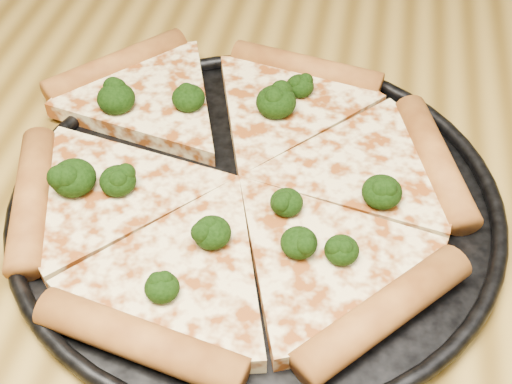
# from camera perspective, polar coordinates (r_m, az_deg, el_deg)

# --- Properties ---
(dining_table) EXTENTS (1.20, 0.90, 0.75)m
(dining_table) POSITION_cam_1_polar(r_m,az_deg,el_deg) (0.60, 3.02, -8.63)
(dining_table) COLOR olive
(dining_table) RESTS_ON ground
(pizza_pan) EXTENTS (0.38, 0.38, 0.02)m
(pizza_pan) POSITION_cam_1_polar(r_m,az_deg,el_deg) (0.54, 0.00, -0.62)
(pizza_pan) COLOR black
(pizza_pan) RESTS_ON dining_table
(pizza) EXTENTS (0.39, 0.37, 0.03)m
(pizza) POSITION_cam_1_polar(r_m,az_deg,el_deg) (0.54, -1.75, 1.41)
(pizza) COLOR #F7DC97
(pizza) RESTS_ON pizza_pan
(broccoli_florets) EXTENTS (0.26, 0.26, 0.03)m
(broccoli_florets) POSITION_cam_1_polar(r_m,az_deg,el_deg) (0.54, -3.48, 2.68)
(broccoli_florets) COLOR black
(broccoli_florets) RESTS_ON pizza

